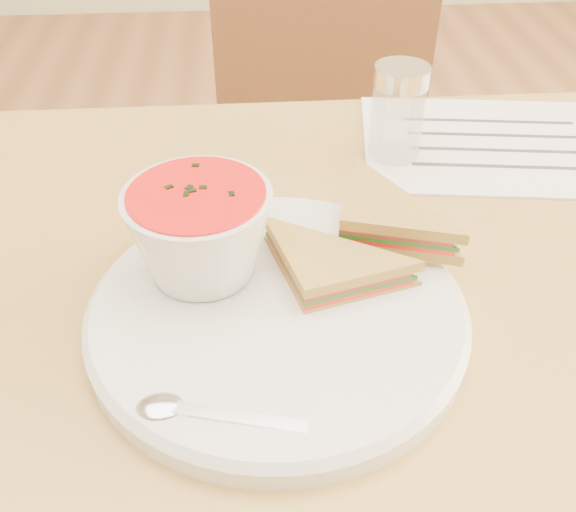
{
  "coord_description": "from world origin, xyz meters",
  "views": [
    {
      "loc": [
        -0.12,
        -0.41,
        1.12
      ],
      "look_at": [
        -0.09,
        -0.02,
        0.8
      ],
      "focal_mm": 40.0,
      "sensor_mm": 36.0,
      "label": 1
    }
  ],
  "objects_px": {
    "dining_table": "(358,507)",
    "plate": "(277,313)",
    "chair_far": "(296,230)",
    "condiment_shaker": "(398,114)",
    "soup_bowl": "(201,237)"
  },
  "relations": [
    {
      "from": "dining_table",
      "to": "plate",
      "type": "distance_m",
      "value": 0.4
    },
    {
      "from": "chair_far",
      "to": "condiment_shaker",
      "type": "relative_size",
      "value": 8.29
    },
    {
      "from": "dining_table",
      "to": "chair_far",
      "type": "relative_size",
      "value": 1.16
    },
    {
      "from": "soup_bowl",
      "to": "condiment_shaker",
      "type": "height_order",
      "value": "condiment_shaker"
    },
    {
      "from": "soup_bowl",
      "to": "dining_table",
      "type": "bearing_deg",
      "value": 0.48
    },
    {
      "from": "dining_table",
      "to": "plate",
      "type": "height_order",
      "value": "plate"
    },
    {
      "from": "dining_table",
      "to": "soup_bowl",
      "type": "xyz_separation_m",
      "value": [
        -0.16,
        -0.0,
        0.43
      ]
    },
    {
      "from": "soup_bowl",
      "to": "plate",
      "type": "bearing_deg",
      "value": -35.89
    },
    {
      "from": "condiment_shaker",
      "to": "dining_table",
      "type": "bearing_deg",
      "value": -102.64
    },
    {
      "from": "dining_table",
      "to": "condiment_shaker",
      "type": "bearing_deg",
      "value": 77.36
    },
    {
      "from": "plate",
      "to": "soup_bowl",
      "type": "height_order",
      "value": "soup_bowl"
    },
    {
      "from": "dining_table",
      "to": "soup_bowl",
      "type": "distance_m",
      "value": 0.46
    },
    {
      "from": "chair_far",
      "to": "soup_bowl",
      "type": "bearing_deg",
      "value": 94.93
    },
    {
      "from": "soup_bowl",
      "to": "condiment_shaker",
      "type": "relative_size",
      "value": 1.12
    },
    {
      "from": "plate",
      "to": "chair_far",
      "type": "bearing_deg",
      "value": 83.4
    }
  ]
}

